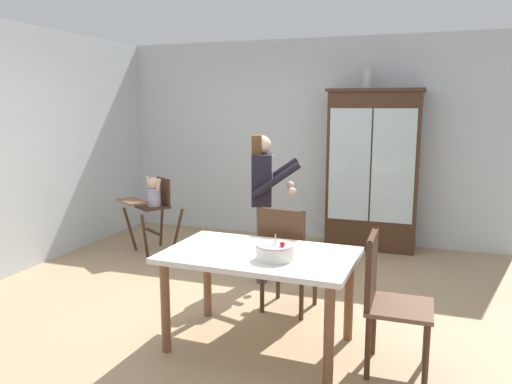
% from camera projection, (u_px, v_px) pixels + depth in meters
% --- Properties ---
extents(ground_plane, '(6.24, 6.24, 0.00)m').
position_uv_depth(ground_plane, '(235.00, 306.00, 4.59)').
color(ground_plane, tan).
extents(wall_back, '(5.32, 0.06, 2.70)m').
position_uv_depth(wall_back, '(307.00, 140.00, 6.80)').
color(wall_back, silver).
rests_on(wall_back, ground_plane).
extents(wall_left, '(0.06, 5.32, 2.70)m').
position_uv_depth(wall_left, '(3.00, 151.00, 5.23)').
color(wall_left, silver).
rests_on(wall_left, ground_plane).
extents(china_cabinet, '(1.17, 0.48, 2.03)m').
position_uv_depth(china_cabinet, '(373.00, 170.00, 6.30)').
color(china_cabinet, '#422819').
rests_on(china_cabinet, ground_plane).
extents(ceramic_vase, '(0.13, 0.13, 0.27)m').
position_uv_depth(ceramic_vase, '(367.00, 79.00, 6.15)').
color(ceramic_vase, '#B2B7B2').
rests_on(ceramic_vase, china_cabinet).
extents(high_chair_with_toddler, '(0.80, 0.84, 0.95)m').
position_uv_depth(high_chair_with_toddler, '(153.00, 200.00, 6.20)').
color(high_chair_with_toddler, '#422819').
rests_on(high_chair_with_toddler, ground_plane).
extents(adult_person, '(0.61, 0.60, 1.53)m').
position_uv_depth(adult_person, '(263.00, 190.00, 5.12)').
color(adult_person, '#47474C').
rests_on(adult_person, ground_plane).
extents(dining_table, '(1.44, 0.91, 0.74)m').
position_uv_depth(dining_table, '(260.00, 266.00, 3.74)').
color(dining_table, silver).
rests_on(dining_table, ground_plane).
extents(birthday_cake, '(0.28, 0.28, 0.19)m').
position_uv_depth(birthday_cake, '(275.00, 252.00, 3.56)').
color(birthday_cake, white).
rests_on(birthday_cake, dining_table).
extents(dining_chair_far_side, '(0.48, 0.48, 0.96)m').
position_uv_depth(dining_chair_far_side, '(285.00, 252.00, 4.35)').
color(dining_chair_far_side, '#422819').
rests_on(dining_chair_far_side, ground_plane).
extents(dining_chair_right_end, '(0.45, 0.45, 0.96)m').
position_uv_depth(dining_chair_right_end, '(385.00, 293.00, 3.42)').
color(dining_chair_right_end, '#422819').
rests_on(dining_chair_right_end, ground_plane).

